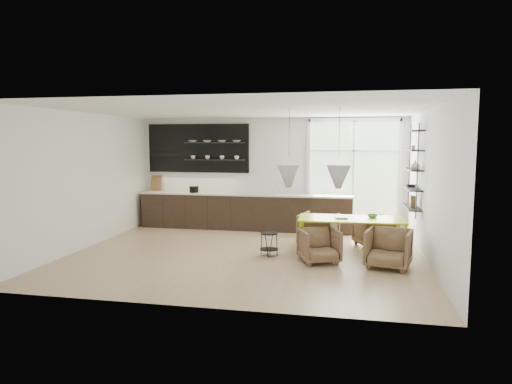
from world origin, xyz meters
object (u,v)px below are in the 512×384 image
(dining_table, at_px, (351,221))
(armchair_back_right, at_px, (373,231))
(wire_stool, at_px, (269,241))
(armchair_front_left, at_px, (319,246))
(armchair_back_left, at_px, (318,229))
(armchair_front_right, at_px, (388,248))

(dining_table, height_order, armchair_back_right, dining_table)
(dining_table, relative_size, wire_stool, 4.53)
(armchair_front_left, distance_m, wire_stool, 1.07)
(dining_table, distance_m, armchair_back_right, 1.08)
(armchair_back_left, relative_size, armchair_front_right, 1.01)
(armchair_back_right, distance_m, armchair_front_right, 1.70)
(armchair_back_left, distance_m, wire_stool, 1.45)
(armchair_back_left, height_order, armchair_front_right, armchair_back_left)
(armchair_back_left, height_order, armchair_front_left, armchair_back_left)
(armchair_back_left, xyz_separation_m, armchair_front_right, (1.36, -1.58, -0.00))
(armchair_back_left, bearing_deg, armchair_front_right, 145.04)
(armchair_front_left, xyz_separation_m, wire_stool, (-1.02, 0.33, -0.02))
(armchair_back_left, bearing_deg, dining_table, 146.12)
(wire_stool, bearing_deg, armchair_front_left, -18.00)
(dining_table, bearing_deg, armchair_front_left, -132.76)
(armchair_front_right, height_order, wire_stool, armchair_front_right)
(armchair_front_left, xyz_separation_m, armchair_front_right, (1.25, -0.12, 0.03))
(armchair_front_right, bearing_deg, armchair_front_left, -171.39)
(dining_table, xyz_separation_m, wire_stool, (-1.61, -0.35, -0.41))
(dining_table, relative_size, armchair_front_left, 2.98)
(dining_table, height_order, armchair_back_left, dining_table)
(armchair_front_left, bearing_deg, armchair_front_right, -27.33)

